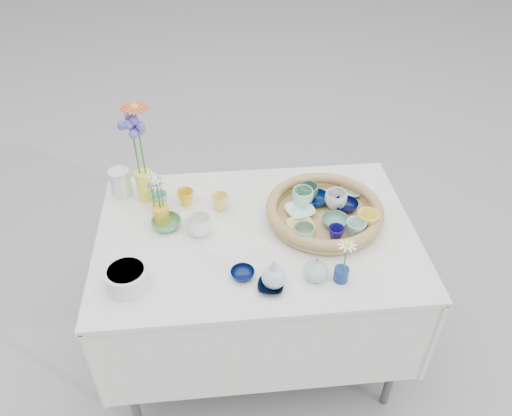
{
  "coord_description": "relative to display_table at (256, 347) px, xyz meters",
  "views": [
    {
      "loc": [
        -0.15,
        -1.47,
        2.08
      ],
      "look_at": [
        0.0,
        0.02,
        0.87
      ],
      "focal_mm": 35.0,
      "sensor_mm": 36.0,
      "label": 1
    }
  ],
  "objects": [
    {
      "name": "white_pitcher",
      "position": [
        -0.56,
        0.31,
        0.82
      ],
      "size": [
        0.13,
        0.1,
        0.12
      ],
      "primitive_type": null,
      "rotation": [
        0.0,
        0.0,
        -0.09
      ],
      "color": "silver",
      "rests_on": "display_table"
    },
    {
      "name": "gerbera",
      "position": [
        -0.44,
        0.25,
        1.05
      ],
      "size": [
        0.13,
        0.13,
        0.32
      ],
      "primitive_type": null,
      "rotation": [
        0.0,
        0.0,
        -0.09
      ],
      "color": "#DB4B24",
      "rests_on": "tall_vase_yellow"
    },
    {
      "name": "tray_ceramic_11",
      "position": [
        0.37,
        -0.08,
        0.82
      ],
      "size": [
        0.1,
        0.1,
        0.07
      ],
      "primitive_type": "imported",
      "rotation": [
        0.0,
        0.0,
        -0.41
      ],
      "color": "#98CFC6",
      "rests_on": "wicker_tray"
    },
    {
      "name": "tray_ceramic_6",
      "position": [
        0.21,
        0.14,
        0.82
      ],
      "size": [
        0.11,
        0.11,
        0.07
      ],
      "primitive_type": "imported",
      "rotation": [
        0.0,
        0.0,
        0.32
      ],
      "color": "#A5E7C0",
      "rests_on": "wicker_tray"
    },
    {
      "name": "loose_ceramic_1",
      "position": [
        -0.14,
        0.16,
        0.8
      ],
      "size": [
        0.09,
        0.09,
        0.07
      ],
      "primitive_type": "imported",
      "rotation": [
        0.0,
        0.0,
        -0.22
      ],
      "color": "#F3D25F",
      "rests_on": "display_table"
    },
    {
      "name": "loose_ceramic_2",
      "position": [
        -0.36,
        0.06,
        0.78
      ],
      "size": [
        0.15,
        0.15,
        0.04
      ],
      "primitive_type": "imported",
      "rotation": [
        0.0,
        0.0,
        0.41
      ],
      "color": "#4E9059",
      "rests_on": "display_table"
    },
    {
      "name": "bud_vase_seafoam",
      "position": [
        0.19,
        -0.27,
        0.81
      ],
      "size": [
        0.11,
        0.11,
        0.09
      ],
      "primitive_type": "imported",
      "rotation": [
        0.0,
        0.0,
        0.3
      ],
      "color": "#A1BFB9",
      "rests_on": "display_table"
    },
    {
      "name": "tray_ceramic_8",
      "position": [
        0.42,
        0.18,
        0.79
      ],
      "size": [
        0.1,
        0.1,
        0.02
      ],
      "primitive_type": "imported",
      "rotation": [
        0.0,
        0.0,
        -0.17
      ],
      "color": "#94E0FF",
      "rests_on": "wicker_tray"
    },
    {
      "name": "daisy_cup",
      "position": [
        -0.38,
        0.1,
        0.8
      ],
      "size": [
        0.08,
        0.08,
        0.07
      ],
      "primitive_type": "cylinder",
      "rotation": [
        0.0,
        0.0,
        -0.25
      ],
      "color": "yellow",
      "rests_on": "display_table"
    },
    {
      "name": "tray_ceramic_5",
      "position": [
        0.18,
        0.07,
        0.8
      ],
      "size": [
        0.14,
        0.14,
        0.03
      ],
      "primitive_type": "imported",
      "rotation": [
        0.0,
        0.0,
        0.31
      ],
      "color": "#B6EDD8",
      "rests_on": "wicker_tray"
    },
    {
      "name": "tray_ceramic_10",
      "position": [
        0.17,
        -0.02,
        0.8
      ],
      "size": [
        0.12,
        0.12,
        0.03
      ],
      "primitive_type": "imported",
      "rotation": [
        0.0,
        0.0,
        0.13
      ],
      "color": "#D9C976",
      "rests_on": "wicker_tray"
    },
    {
      "name": "loose_ceramic_5",
      "position": [
        -0.39,
        0.2,
        0.8
      ],
      "size": [
        0.09,
        0.09,
        0.06
      ],
      "primitive_type": "imported",
      "rotation": [
        0.0,
        0.0,
        0.28
      ],
      "color": "#7ABFAE",
      "rests_on": "display_table"
    },
    {
      "name": "tray_ceramic_12",
      "position": [
        0.24,
        0.17,
        0.82
      ],
      "size": [
        0.11,
        0.11,
        0.07
      ],
      "primitive_type": "imported",
      "rotation": [
        0.0,
        0.0,
        -0.32
      ],
      "color": "#467558",
      "rests_on": "wicker_tray"
    },
    {
      "name": "tray_ceramic_1",
      "position": [
        0.38,
        0.09,
        0.8
      ],
      "size": [
        0.1,
        0.1,
        0.03
      ],
      "primitive_type": "imported",
      "rotation": [
        0.0,
        0.0,
        0.01
      ],
      "color": "black",
      "rests_on": "wicker_tray"
    },
    {
      "name": "single_daisy",
      "position": [
        0.28,
        -0.29,
        0.88
      ],
      "size": [
        0.08,
        0.08,
        0.13
      ],
      "primitive_type": null,
      "rotation": [
        0.0,
        0.0,
        0.05
      ],
      "color": "white",
      "rests_on": "bud_vase_cobalt"
    },
    {
      "name": "tray_ceramic_7",
      "position": [
        0.34,
        0.1,
        0.82
      ],
      "size": [
        0.11,
        0.11,
        0.07
      ],
      "primitive_type": "imported",
      "rotation": [
        0.0,
        0.0,
        -0.18
      ],
      "color": "white",
      "rests_on": "wicker_tray"
    },
    {
      "name": "hydrangea",
      "position": [
        -0.46,
        0.26,
        1.01
      ],
      "size": [
        0.11,
        0.11,
        0.32
      ],
      "primitive_type": null,
      "rotation": [
        0.0,
        0.0,
        0.2
      ],
      "color": "#4F40A6",
      "rests_on": "tall_vase_yellow"
    },
    {
      "name": "tray_ceramic_2",
      "position": [
        0.43,
        -0.04,
        0.82
      ],
      "size": [
        0.1,
        0.1,
        0.08
      ],
      "primitive_type": "imported",
      "rotation": [
        0.0,
        0.0,
        0.16
      ],
      "color": "#FDEC4D",
      "rests_on": "wicker_tray"
    },
    {
      "name": "loose_ceramic_0",
      "position": [
        -0.28,
        0.21,
        0.8
      ],
      "size": [
        0.08,
        0.08,
        0.07
      ],
      "primitive_type": "imported",
      "rotation": [
        0.0,
        0.0,
        -0.15
      ],
      "color": "gold",
      "rests_on": "display_table"
    },
    {
      "name": "tray_ceramic_0",
      "position": [
        0.27,
        0.14,
        0.8
      ],
      "size": [
        0.14,
        0.14,
        0.03
      ],
      "primitive_type": "imported",
      "rotation": [
        0.0,
        0.0,
        -0.35
      ],
      "color": "#021649",
      "rests_on": "wicker_tray"
    },
    {
      "name": "tray_ceramic_4",
      "position": [
        0.17,
        -0.09,
        0.82
      ],
      "size": [
        0.1,
        0.1,
        0.07
      ],
      "primitive_type": "imported",
      "rotation": [
        0.0,
        0.0,
        0.14
      ],
      "color": "#7DA389",
      "rests_on": "wicker_tray"
    },
    {
      "name": "wicker_tray",
      "position": [
        0.28,
        0.05,
        0.8
      ],
      "size": [
        0.47,
        0.47,
        0.08
      ],
      "primitive_type": null,
      "color": "olive",
      "rests_on": "display_table"
    },
    {
      "name": "bud_vase_cobalt",
      "position": [
        0.27,
        -0.28,
        0.79
      ],
      "size": [
        0.06,
        0.06,
        0.05
      ],
      "primitive_type": "cylinder",
      "rotation": [
        0.0,
        0.0,
        -0.06
      ],
      "color": "navy",
      "rests_on": "display_table"
    },
    {
      "name": "loose_ceramic_6",
      "position": [
        0.02,
        -0.3,
        0.78
      ],
      "size": [
        0.11,
        0.11,
        0.02
      ],
      "primitive_type": "imported",
      "rotation": [
        0.0,
        0.0,
        -0.21
      ],
      "color": "black",
      "rests_on": "display_table"
    },
    {
      "name": "tray_ceramic_3",
      "position": [
        0.31,
        -0.01,
        0.8
      ],
      "size": [
        0.14,
        0.14,
        0.03
      ],
      "primitive_type": "imported",
      "rotation": [
        0.0,
        0.0,
        0.4
      ],
      "color": "#4E7F69",
      "rests_on": "wicker_tray"
    },
    {
      "name": "bud_vase_paleblue",
      "position": [
        0.03,
        -0.29,
        0.83
      ],
      "size": [
        0.09,
        0.09,
        0.13
      ],
      "primitive_type": null,
      "rotation": [
        0.0,
        0.0,
        0.1
      ],
      "color": "silver",
      "rests_on": "display_table"
    },
    {
      "name": "daisy_posy",
      "position": [
        -0.38,
        0.11,
        0.92
      ],
      "size": [
        0.09,
        0.09,
        0.15
      ],
      "primitive_type": null,
      "rotation": [
        0.0,
        0.0,
        0.17
      ],
      "color": "white",
      "rests_on": "daisy_cup"
    },
    {
      "name": "ground",
      "position": [
        0.0,
        0.0,
        0.0
      ],
      "size": [
        80.0,
        80.0,
        0.0
      ],
      "primitive_type": "plane",
      "color": "gray"
    },
    {
      "name": "loose_ceramic_4",
      "position": [
        -0.07,
        -0.24,
        0.78
      ],
      "size": [
        0.11,
        0.11,
        0.03
      ],
      "primitive_type": "imported",
      "rotation": [
        0.0,
        0.0,
        -0.36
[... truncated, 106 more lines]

